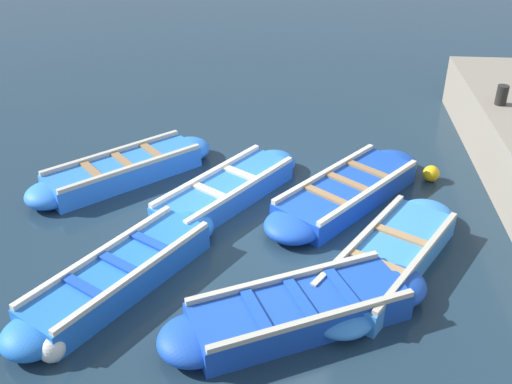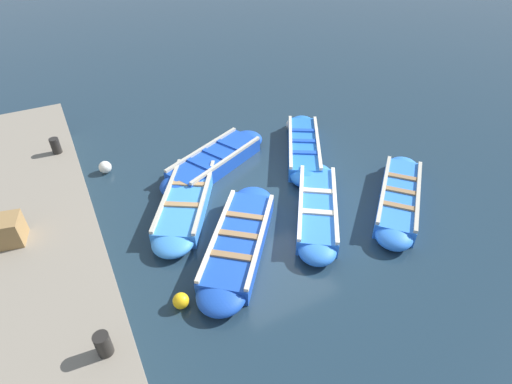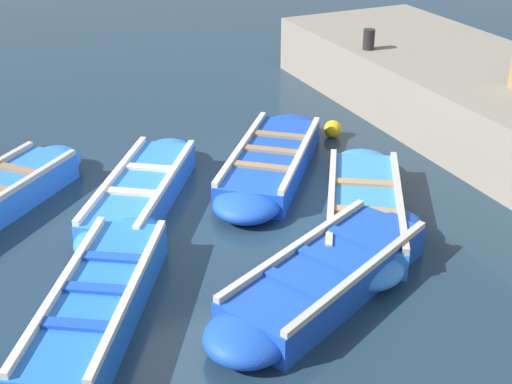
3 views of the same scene
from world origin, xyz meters
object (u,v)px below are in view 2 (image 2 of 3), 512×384
object	(u,v)px
boat_near_quay	(317,208)
boat_drifting	(399,198)
boat_mid_row	(186,200)
buoy_yellow_far	(105,167)
buoy_white_drifting	(291,125)
wooden_crate	(7,230)
bollard_north	(103,344)
boat_bow_out	(303,147)
buoy_orange_near	(181,301)
boat_outer_right	(239,241)
bollard_mid_north	(56,146)
boat_far_corner	(215,161)

from	to	relation	value
boat_near_quay	boat_drifting	world-z (taller)	boat_drifting
boat_mid_row	buoy_yellow_far	distance (m)	2.61
boat_drifting	buoy_white_drifting	xyz separation A→B (m)	(-0.30, 4.15, -0.03)
wooden_crate	buoy_white_drifting	bearing A→B (deg)	20.73
bollard_north	boat_near_quay	bearing A→B (deg)	22.67
boat_bow_out	boat_drifting	bearing A→B (deg)	-75.67
bollard_north	buoy_orange_near	world-z (taller)	bollard_north
wooden_crate	boat_drifting	bearing A→B (deg)	-10.58
buoy_white_drifting	wooden_crate	bearing A→B (deg)	-159.27
boat_mid_row	buoy_orange_near	distance (m)	2.74
bollard_north	wooden_crate	bearing A→B (deg)	109.65
boat_bow_out	buoy_orange_near	size ratio (longest dim) A/B	11.87
boat_drifting	buoy_white_drifting	bearing A→B (deg)	94.12
boat_bow_out	boat_outer_right	world-z (taller)	boat_bow_out
boat_mid_row	boat_near_quay	size ratio (longest dim) A/B	1.08
bollard_north	boat_outer_right	bearing A→B (deg)	33.59
boat_bow_out	boat_mid_row	distance (m)	3.62
boat_outer_right	buoy_white_drifting	world-z (taller)	boat_outer_right
boat_drifting	bollard_mid_north	world-z (taller)	bollard_mid_north
boat_near_quay	wooden_crate	size ratio (longest dim) A/B	6.86
boat_outer_right	wooden_crate	distance (m)	4.01
boat_near_quay	buoy_white_drifting	distance (m)	3.89
bollard_mid_north	buoy_yellow_far	size ratio (longest dim) A/B	1.12
bollard_mid_north	wooden_crate	bearing A→B (deg)	-110.78
boat_far_corner	boat_drifting	bearing A→B (deg)	-47.20
boat_bow_out	bollard_mid_north	size ratio (longest dim) A/B	9.62
boat_outer_right	buoy_white_drifting	bearing A→B (deg)	46.72
boat_bow_out	boat_mid_row	bearing A→B (deg)	-169.46
boat_mid_row	buoy_orange_near	world-z (taller)	boat_mid_row
boat_outer_right	buoy_yellow_far	distance (m)	4.37
boat_far_corner	boat_bow_out	size ratio (longest dim) A/B	1.05
boat_mid_row	boat_bow_out	bearing A→B (deg)	10.54
boat_drifting	buoy_yellow_far	bearing A→B (deg)	142.09
boat_outer_right	boat_mid_row	size ratio (longest dim) A/B	0.96
boat_far_corner	bollard_north	distance (m)	5.94
boat_drifting	bollard_north	xyz separation A→B (m)	(-6.53, -1.39, 1.03)
boat_near_quay	boat_drifting	bearing A→B (deg)	-17.29
boat_near_quay	buoy_yellow_far	bearing A→B (deg)	134.86
boat_bow_out	boat_mid_row	xyz separation A→B (m)	(-3.55, -0.66, -0.02)
boat_far_corner	boat_drifting	distance (m)	4.54
boat_far_corner	boat_bow_out	xyz separation A→B (m)	(2.36, -0.50, 0.00)
boat_outer_right	boat_mid_row	world-z (taller)	boat_outer_right
wooden_crate	buoy_orange_near	size ratio (longest dim) A/B	1.65
boat_drifting	buoy_yellow_far	distance (m)	7.14
bollard_north	wooden_crate	size ratio (longest dim) A/B	0.75
boat_outer_right	boat_drifting	world-z (taller)	boat_drifting
boat_far_corner	boat_bow_out	distance (m)	2.41
boat_bow_out	buoy_yellow_far	xyz separation A→B (m)	(-4.91, 1.56, -0.04)
boat_bow_out	wooden_crate	bearing A→B (deg)	-168.22
boat_far_corner	bollard_mid_north	bearing A→B (deg)	168.35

